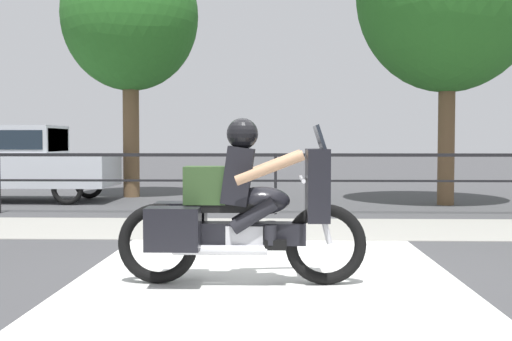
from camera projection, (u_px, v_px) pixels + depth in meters
name	position (u px, v px, depth m)	size (l,w,h in m)	color
ground_plane	(275.00, 275.00, 6.34)	(120.00, 120.00, 0.00)	#424244
sidewalk_band	(275.00, 228.00, 9.74)	(44.00, 2.40, 0.01)	#99968E
crosswalk_band	(267.00, 279.00, 6.15)	(3.66, 6.00, 0.01)	silver
fence_railing	(276.00, 166.00, 11.64)	(36.00, 0.05, 1.11)	black
motorcycle	(240.00, 210.00, 5.91)	(2.30, 0.76, 1.54)	black
parked_car	(19.00, 159.00, 14.14)	(3.96, 1.68, 1.67)	#B7BCC4
tree_behind_car	(130.00, 17.00, 15.16)	(3.22, 3.22, 6.07)	brown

